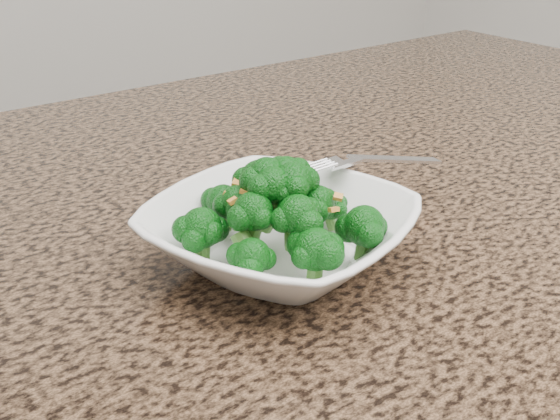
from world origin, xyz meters
TOP-DOWN VIEW (x-y plane):
  - granite_counter at (0.00, 0.30)m, footprint 1.64×1.04m
  - bowl at (-0.13, 0.23)m, footprint 0.28×0.28m
  - broccoli_pile at (-0.13, 0.23)m, footprint 0.19×0.19m
  - garlic_topping at (-0.13, 0.23)m, footprint 0.11×0.11m
  - fork at (-0.02, 0.26)m, footprint 0.19×0.05m

SIDE VIEW (x-z plane):
  - granite_counter at x=0.00m, z-range 0.87..0.90m
  - bowl at x=-0.13m, z-range 0.90..0.95m
  - fork at x=-0.02m, z-range 0.95..0.97m
  - broccoli_pile at x=-0.13m, z-range 0.95..1.02m
  - garlic_topping at x=-0.13m, z-range 1.02..1.02m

